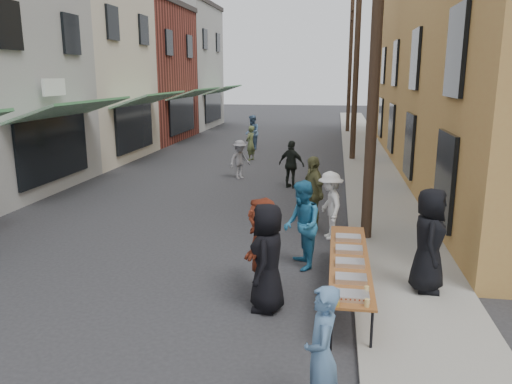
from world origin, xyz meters
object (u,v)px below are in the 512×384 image
(utility_pole_mid, at_px, (356,64))
(guest_front_c, at_px, (302,225))
(utility_pole_far, at_px, (350,67))
(serving_table, at_px, (349,261))
(guest_front_a, at_px, (267,258))
(catering_tray_sausage, at_px, (352,296))
(utility_pole_near, at_px, (376,52))
(server, at_px, (429,240))

(utility_pole_mid, bearing_deg, guest_front_c, -95.92)
(utility_pole_far, bearing_deg, serving_table, -91.05)
(guest_front_a, bearing_deg, guest_front_c, 170.16)
(utility_pole_mid, bearing_deg, catering_tray_sausage, -91.68)
(guest_front_c, bearing_deg, serving_table, 20.23)
(utility_pole_far, height_order, guest_front_c, utility_pole_far)
(utility_pole_near, height_order, utility_pole_mid, same)
(guest_front_a, xyz_separation_m, server, (2.82, 1.03, 0.12))
(serving_table, bearing_deg, guest_front_c, 125.70)
(serving_table, bearing_deg, utility_pole_far, 88.95)
(guest_front_c, bearing_deg, utility_pole_far, 161.33)
(utility_pole_mid, height_order, guest_front_a, utility_pole_mid)
(utility_pole_near, height_order, server, utility_pole_near)
(utility_pole_near, distance_m, guest_front_a, 5.71)
(guest_front_c, relative_size, server, 0.97)
(catering_tray_sausage, bearing_deg, guest_front_a, 145.60)
(utility_pole_far, bearing_deg, catering_tray_sausage, -90.99)
(utility_pole_mid, bearing_deg, server, -86.51)
(utility_pole_mid, height_order, catering_tray_sausage, utility_pole_mid)
(utility_pole_far, xyz_separation_m, guest_front_c, (-1.46, -26.03, -3.56))
(utility_pole_near, distance_m, catering_tray_sausage, 6.26)
(utility_pole_near, distance_m, server, 4.66)
(utility_pole_near, bearing_deg, catering_tray_sausage, -95.70)
(utility_pole_mid, distance_m, server, 15.43)
(utility_pole_near, height_order, utility_pole_far, same)
(catering_tray_sausage, relative_size, guest_front_c, 0.27)
(serving_table, bearing_deg, catering_tray_sausage, -90.00)
(utility_pole_mid, relative_size, serving_table, 2.25)
(serving_table, height_order, guest_front_c, guest_front_c)
(utility_pole_far, bearing_deg, utility_pole_mid, -90.00)
(catering_tray_sausage, bearing_deg, utility_pole_mid, 88.32)
(utility_pole_mid, relative_size, guest_front_c, 4.79)
(guest_front_a, relative_size, server, 0.98)
(utility_pole_far, relative_size, serving_table, 2.25)
(utility_pole_far, bearing_deg, guest_front_c, -93.20)
(utility_pole_mid, xyz_separation_m, serving_table, (-0.50, -15.36, -3.79))
(utility_pole_far, relative_size, guest_front_a, 4.73)
(catering_tray_sausage, height_order, server, server)
(serving_table, relative_size, guest_front_c, 2.13)
(utility_pole_near, relative_size, utility_pole_far, 1.00)
(serving_table, bearing_deg, utility_pole_near, 81.54)
(utility_pole_mid, height_order, utility_pole_far, same)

